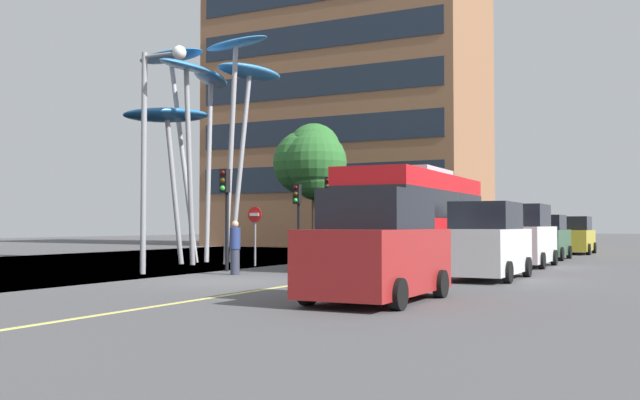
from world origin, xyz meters
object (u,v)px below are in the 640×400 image
(car_parked_far, at_px, (523,238))
(car_side_street, at_px, (544,238))
(no_entry_sign, at_px, (255,226))
(leaf_sculpture, at_px, (201,91))
(car_parked_near, at_px, (377,249))
(traffic_light_kerb_near, at_px, (225,197))
(pedestrian, at_px, (235,247))
(red_bus, at_px, (416,213))
(traffic_light_kerb_far, at_px, (298,206))
(traffic_light_island_mid, at_px, (329,200))
(car_far_side, at_px, (573,236))
(street_lamp, at_px, (154,129))
(car_parked_mid, at_px, (487,243))

(car_parked_far, distance_m, car_side_street, 6.27)
(car_parked_far, bearing_deg, no_entry_sign, -155.53)
(leaf_sculpture, xyz_separation_m, car_parked_near, (12.12, -10.41, -6.05))
(traffic_light_kerb_near, relative_size, car_parked_far, 0.79)
(traffic_light_kerb_near, height_order, pedestrian, traffic_light_kerb_near)
(red_bus, relative_size, traffic_light_kerb_near, 2.91)
(car_side_street, bearing_deg, traffic_light_kerb_far, -136.34)
(pedestrian, bearing_deg, traffic_light_kerb_near, 134.63)
(red_bus, bearing_deg, traffic_light_island_mid, 150.22)
(car_parked_near, relative_size, car_far_side, 0.97)
(traffic_light_island_mid, bearing_deg, car_far_side, 56.51)
(traffic_light_kerb_near, bearing_deg, traffic_light_island_mid, 89.84)
(traffic_light_kerb_far, xyz_separation_m, pedestrian, (1.49, -6.84, -1.49))
(car_parked_far, distance_m, no_entry_sign, 10.17)
(traffic_light_kerb_far, height_order, pedestrian, traffic_light_kerb_far)
(traffic_light_kerb_far, bearing_deg, red_bus, -5.76)
(traffic_light_island_mid, bearing_deg, car_side_street, 35.16)
(leaf_sculpture, bearing_deg, traffic_light_island_mid, 45.75)
(car_parked_far, bearing_deg, traffic_light_island_mid, 176.36)
(no_entry_sign, bearing_deg, street_lamp, -93.84)
(car_parked_near, relative_size, car_parked_far, 0.95)
(leaf_sculpture, distance_m, traffic_light_kerb_far, 6.23)
(traffic_light_island_mid, distance_m, car_parked_far, 8.56)
(car_parked_far, xyz_separation_m, car_side_street, (-0.27, 6.26, -0.13))
(car_far_side, bearing_deg, leaf_sculpture, -126.38)
(red_bus, bearing_deg, no_entry_sign, -162.01)
(leaf_sculpture, xyz_separation_m, traffic_light_kerb_far, (3.63, 1.72, -4.76))
(car_side_street, xyz_separation_m, no_entry_sign, (-8.97, -10.47, 0.56))
(red_bus, bearing_deg, pedestrian, -121.08)
(car_parked_mid, distance_m, car_parked_far, 6.81)
(car_side_street, xyz_separation_m, car_far_side, (0.34, 7.08, -0.00))
(car_parked_far, bearing_deg, red_bus, -145.88)
(leaf_sculpture, xyz_separation_m, car_parked_far, (12.34, 3.50, -6.02))
(leaf_sculpture, distance_m, pedestrian, 9.57)
(car_side_street, bearing_deg, street_lamp, -120.32)
(traffic_light_island_mid, height_order, car_side_street, traffic_light_island_mid)
(red_bus, relative_size, car_parked_near, 2.41)
(traffic_light_island_mid, bearing_deg, car_parked_far, -3.64)
(leaf_sculpture, distance_m, no_entry_sign, 6.43)
(traffic_light_kerb_near, distance_m, traffic_light_island_mid, 7.94)
(leaf_sculpture, bearing_deg, car_far_side, 53.62)
(car_parked_near, relative_size, no_entry_sign, 1.85)
(car_parked_mid, distance_m, street_lamp, 10.93)
(red_bus, distance_m, traffic_light_island_mid, 5.78)
(car_parked_near, bearing_deg, traffic_light_kerb_near, 141.58)
(car_side_street, relative_size, car_far_side, 0.92)
(red_bus, relative_size, car_far_side, 2.34)
(car_far_side, bearing_deg, traffic_light_kerb_near, -112.27)
(red_bus, height_order, no_entry_sign, red_bus)
(traffic_light_kerb_far, xyz_separation_m, car_parked_mid, (9.00, -5.02, -1.31))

